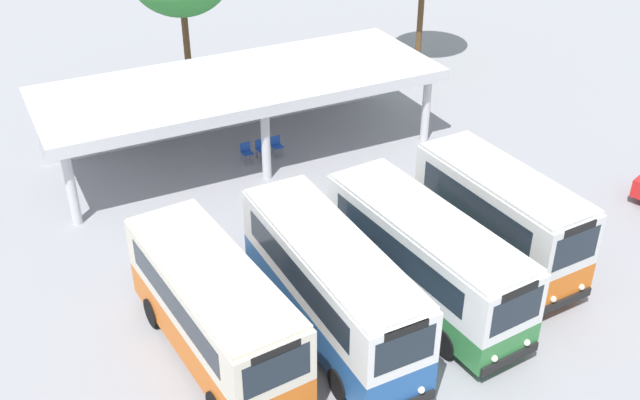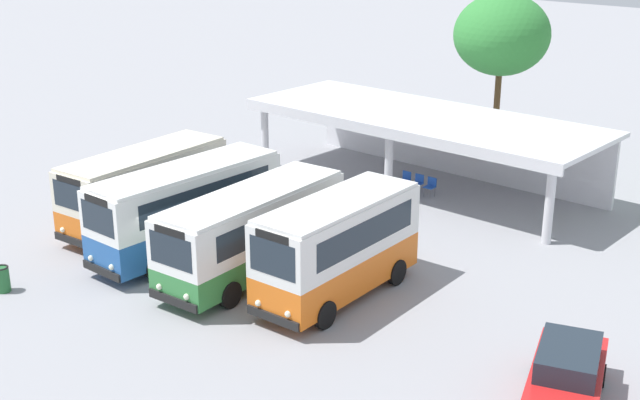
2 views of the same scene
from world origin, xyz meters
name	(u,v)px [view 1 (image 1 of 2)]	position (x,y,z in m)	size (l,w,h in m)	color
ground_plane	(379,364)	(0.00, 0.00, 0.00)	(180.00, 180.00, 0.00)	#939399
city_bus_nearest_orange	(214,307)	(-3.91, 2.43, 1.72)	(2.90, 7.46, 3.10)	black
city_bus_second_in_row	(330,284)	(-0.61, 1.81, 1.81)	(2.31, 7.86, 3.27)	black
city_bus_middle_cream	(425,255)	(2.70, 1.94, 1.70)	(2.85, 7.94, 3.06)	black
city_bus_fourth_amber	(500,215)	(6.00, 2.54, 1.85)	(2.53, 6.62, 3.37)	black
terminal_canopy	(235,88)	(1.46, 14.54, 2.69)	(16.41, 6.07, 3.40)	silver
waiting_chair_end_by_column	(246,151)	(1.22, 12.95, 0.52)	(0.46, 0.46, 0.86)	slate
waiting_chair_second_from_end	(261,147)	(1.91, 12.97, 0.52)	(0.46, 0.46, 0.86)	slate
waiting_chair_middle_seat	(276,144)	(2.59, 12.95, 0.52)	(0.46, 0.46, 0.86)	slate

